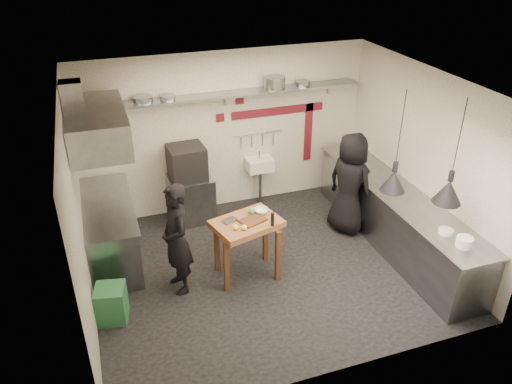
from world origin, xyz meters
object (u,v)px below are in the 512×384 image
object	(u,v)px
oven_stand	(191,198)
combi_oven	(187,163)
green_bin	(111,304)
chef_left	(176,240)
chef_right	(350,184)
prep_table	(247,248)

from	to	relation	value
oven_stand	combi_oven	world-z (taller)	combi_oven
green_bin	chef_left	world-z (taller)	chef_left
green_bin	oven_stand	bearing A→B (deg)	54.30
oven_stand	chef_right	size ratio (longest dim) A/B	0.46
oven_stand	chef_right	xyz separation A→B (m)	(2.39, -1.18, 0.46)
chef_left	combi_oven	bearing A→B (deg)	153.25
oven_stand	prep_table	xyz separation A→B (m)	(0.42, -1.81, 0.06)
combi_oven	chef_right	world-z (taller)	chef_right
chef_left	chef_right	size ratio (longest dim) A/B	0.95
combi_oven	green_bin	xyz separation A→B (m)	(-1.50, -2.10, -0.84)
oven_stand	prep_table	size ratio (longest dim) A/B	0.87
green_bin	prep_table	size ratio (longest dim) A/B	0.54
oven_stand	combi_oven	xyz separation A→B (m)	(-0.04, -0.03, 0.69)
combi_oven	oven_stand	bearing A→B (deg)	35.24
chef_left	chef_right	xyz separation A→B (m)	(2.96, 0.61, 0.05)
prep_table	chef_right	size ratio (longest dim) A/B	0.53
combi_oven	chef_left	world-z (taller)	chef_left
green_bin	chef_right	size ratio (longest dim) A/B	0.29
combi_oven	green_bin	distance (m)	2.72
combi_oven	prep_table	distance (m)	1.94
combi_oven	chef_right	size ratio (longest dim) A/B	0.34
prep_table	green_bin	bearing A→B (deg)	174.23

